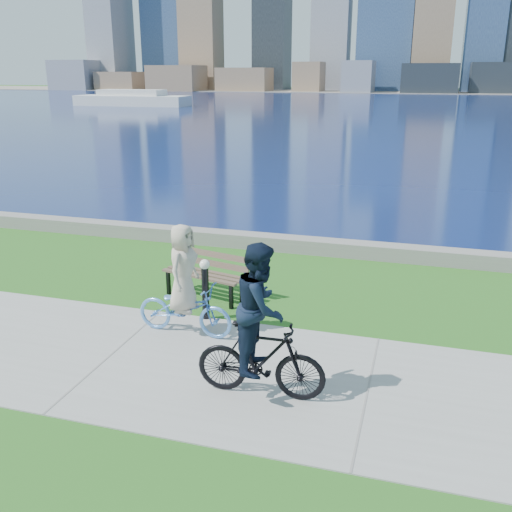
{
  "coord_description": "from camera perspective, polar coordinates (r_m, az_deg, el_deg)",
  "views": [
    {
      "loc": [
        0.5,
        -7.11,
        4.28
      ],
      "look_at": [
        -2.3,
        2.28,
        1.1
      ],
      "focal_mm": 40.0,
      "sensor_mm": 36.0,
      "label": 1
    }
  ],
  "objects": [
    {
      "name": "seawall",
      "position": [
        13.94,
        13.78,
        0.32
      ],
      "size": [
        90.0,
        0.5,
        0.35
      ],
      "primitive_type": "cube",
      "color": "slate",
      "rests_on": "ground"
    },
    {
      "name": "ground",
      "position": [
        8.32,
        11.06,
        -13.36
      ],
      "size": [
        320.0,
        320.0,
        0.0
      ],
      "primitive_type": "plane",
      "color": "#1F5616",
      "rests_on": "ground"
    },
    {
      "name": "far_shore",
      "position": [
        137.18,
        17.0,
        15.46
      ],
      "size": [
        320.0,
        30.0,
        0.12
      ],
      "primitive_type": "cube",
      "color": "slate",
      "rests_on": "ground"
    },
    {
      "name": "concrete_path",
      "position": [
        8.31,
        11.06,
        -13.3
      ],
      "size": [
        80.0,
        3.5,
        0.02
      ],
      "primitive_type": "cube",
      "color": "gray",
      "rests_on": "ground"
    },
    {
      "name": "bay_water",
      "position": [
        79.23,
        16.72,
        14.15
      ],
      "size": [
        320.0,
        131.0,
        0.01
      ],
      "primitive_type": "cube",
      "color": "#0B1948",
      "rests_on": "ground"
    },
    {
      "name": "bollard_lamp",
      "position": [
        10.19,
        -5.1,
        -2.95
      ],
      "size": [
        0.18,
        0.18,
        1.14
      ],
      "color": "black",
      "rests_on": "ground"
    },
    {
      "name": "cyclist_woman",
      "position": [
        9.62,
        -7.21,
        -3.81
      ],
      "size": [
        0.67,
        1.73,
        1.92
      ],
      "rotation": [
        0.0,
        0.0,
        1.52
      ],
      "color": "#609CE9",
      "rests_on": "ground"
    },
    {
      "name": "park_bench",
      "position": [
        11.26,
        -4.94,
        -1.48
      ],
      "size": [
        1.8,
        0.97,
        0.88
      ],
      "rotation": [
        0.0,
        0.0,
        -0.24
      ],
      "color": "black",
      "rests_on": "ground"
    },
    {
      "name": "cyclist_man",
      "position": [
        7.67,
        0.47,
        -7.83
      ],
      "size": [
        0.69,
        1.81,
        2.19
      ],
      "rotation": [
        0.0,
        0.0,
        1.61
      ],
      "color": "black",
      "rests_on": "ground"
    },
    {
      "name": "ferry_near",
      "position": [
        78.77,
        -12.29,
        15.08
      ],
      "size": [
        15.05,
        4.3,
        2.04
      ],
      "color": "silver",
      "rests_on": "ground"
    }
  ]
}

